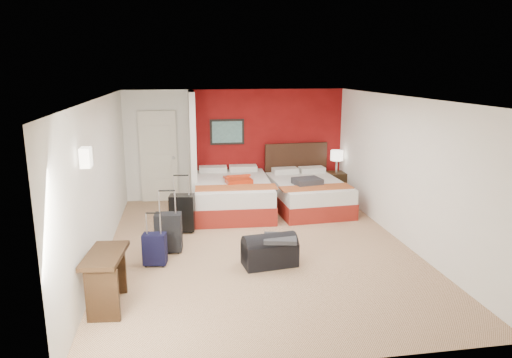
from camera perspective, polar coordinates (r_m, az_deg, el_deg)
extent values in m
plane|color=tan|center=(7.95, 0.37, -8.38)|extent=(6.50, 6.50, 0.00)
cube|color=white|center=(10.73, -2.50, 4.27)|extent=(5.00, 0.04, 2.50)
cube|color=white|center=(7.58, -18.60, -0.26)|extent=(0.04, 6.50, 2.50)
cube|color=black|center=(10.61, -3.56, 5.79)|extent=(0.78, 0.03, 0.58)
cube|color=white|center=(5.98, -20.16, 2.50)|extent=(0.12, 0.20, 0.24)
cube|color=maroon|center=(10.83, 1.46, 4.35)|extent=(3.50, 0.04, 2.50)
cube|color=silver|center=(10.03, -7.76, 3.52)|extent=(0.12, 1.20, 2.50)
cube|color=silver|center=(10.67, -11.85, 2.71)|extent=(0.82, 0.06, 2.05)
cube|color=silver|center=(9.83, -2.88, -2.04)|extent=(1.66, 2.31, 0.67)
cube|color=white|center=(10.05, 6.35, -1.94)|extent=(1.56, 2.13, 0.61)
cube|color=#AE2B0E|center=(9.65, -2.25, 0.00)|extent=(0.61, 0.78, 0.09)
cube|color=#343439|center=(9.65, 6.31, -0.30)|extent=(0.62, 0.53, 0.13)
cube|color=black|center=(11.04, 9.75, -0.70)|extent=(0.43, 0.43, 0.60)
cylinder|color=silver|center=(10.92, 9.86, 2.13)|extent=(0.34, 0.34, 0.52)
cube|color=black|center=(8.68, -9.03, -4.29)|extent=(0.48, 0.34, 0.67)
cube|color=black|center=(7.79, -10.67, -6.61)|extent=(0.45, 0.30, 0.63)
cube|color=black|center=(7.34, -12.31, -8.58)|extent=(0.38, 0.27, 0.48)
cube|color=black|center=(7.20, 1.68, -9.00)|extent=(0.86, 0.54, 0.41)
cube|color=#323337|center=(7.10, 2.97, -7.29)|extent=(0.56, 0.51, 0.07)
cube|color=#321F10|center=(6.25, -17.84, -11.73)|extent=(0.52, 0.91, 0.72)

